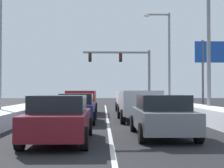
% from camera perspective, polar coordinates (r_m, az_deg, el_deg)
% --- Properties ---
extents(ground_plane, '(120.00, 120.00, 0.00)m').
position_cam_1_polar(ground_plane, '(17.46, -0.71, -6.64)').
color(ground_plane, black).
extents(lane_stripe_between_right_lane_and_center_lane, '(0.14, 35.29, 0.01)m').
position_cam_1_polar(lane_stripe_between_right_lane_and_center_lane, '(20.65, -0.84, -5.79)').
color(lane_stripe_between_right_lane_and_center_lane, silver).
rests_on(lane_stripe_between_right_lane_and_center_lane, ground).
extents(snow_bank_right_shoulder, '(1.54, 35.29, 0.80)m').
position_cam_1_polar(snow_bank_right_shoulder, '(21.36, 13.57, -4.55)').
color(snow_bank_right_shoulder, white).
rests_on(snow_bank_right_shoulder, ground).
extents(snow_bank_left_shoulder, '(2.15, 35.29, 0.69)m').
position_cam_1_polar(snow_bank_left_shoulder, '(21.23, -15.35, -4.71)').
color(snow_bank_left_shoulder, white).
rests_on(snow_bank_left_shoulder, ground).
extents(sedan_gray_right_lane_nearest, '(2.00, 4.50, 1.51)m').
position_cam_1_polar(sedan_gray_right_lane_nearest, '(12.06, 8.61, -5.42)').
color(sedan_gray_right_lane_nearest, slate).
rests_on(sedan_gray_right_lane_nearest, ground).
extents(suv_silver_right_lane_second, '(2.16, 4.90, 1.67)m').
position_cam_1_polar(suv_silver_right_lane_second, '(18.24, 4.58, -3.21)').
color(suv_silver_right_lane_second, '#B7BABF').
rests_on(suv_silver_right_lane_second, ground).
extents(suv_white_right_lane_third, '(2.16, 4.90, 1.67)m').
position_cam_1_polar(suv_white_right_lane_third, '(25.38, 3.18, -2.65)').
color(suv_white_right_lane_third, silver).
rests_on(suv_white_right_lane_third, ground).
extents(sedan_maroon_center_lane_nearest, '(2.00, 4.50, 1.51)m').
position_cam_1_polar(sedan_maroon_center_lane_nearest, '(10.84, -9.06, -5.89)').
color(sedan_maroon_center_lane_nearest, maroon).
rests_on(sedan_maroon_center_lane_nearest, ground).
extents(sedan_navy_center_lane_second, '(2.00, 4.50, 1.51)m').
position_cam_1_polar(sedan_navy_center_lane_second, '(17.50, -6.08, -4.12)').
color(sedan_navy_center_lane_second, navy).
rests_on(sedan_navy_center_lane_second, ground).
extents(suv_red_center_lane_third, '(2.16, 4.90, 1.67)m').
position_cam_1_polar(suv_red_center_lane_third, '(24.22, -5.21, -2.72)').
color(suv_red_center_lane_third, maroon).
rests_on(suv_red_center_lane_third, ground).
extents(traffic_light_gantry, '(7.54, 0.47, 6.20)m').
position_cam_1_polar(traffic_light_gantry, '(36.83, 2.85, 3.21)').
color(traffic_light_gantry, slate).
rests_on(traffic_light_gantry, ground).
extents(street_lamp_right_near, '(2.66, 0.36, 9.28)m').
position_cam_1_polar(street_lamp_right_near, '(20.22, 15.44, 9.72)').
color(street_lamp_right_near, gray).
rests_on(street_lamp_right_near, ground).
extents(street_lamp_right_mid, '(2.66, 0.36, 9.25)m').
position_cam_1_polar(street_lamp_right_mid, '(32.62, 9.29, 5.49)').
color(street_lamp_right_mid, gray).
rests_on(street_lamp_right_mid, ground).
extents(street_lamp_left_mid, '(2.66, 0.36, 8.04)m').
position_cam_1_polar(street_lamp_left_mid, '(18.62, -17.74, 8.64)').
color(street_lamp_left_mid, gray).
rests_on(street_lamp_left_mid, ground).
extents(roadside_sign_right, '(3.20, 0.16, 5.50)m').
position_cam_1_polar(roadside_sign_right, '(26.13, 17.50, 4.04)').
color(roadside_sign_right, '#59595B').
rests_on(roadside_sign_right, ground).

